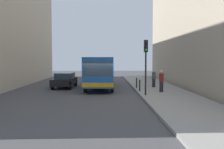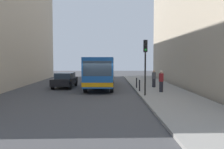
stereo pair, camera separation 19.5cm
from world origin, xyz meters
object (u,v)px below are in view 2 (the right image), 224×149
object	(u,v)px
pedestrian_near_signal	(161,81)
pedestrian_mid_sidewalk	(154,79)
car_beside_bus	(65,80)
car_behind_bus	(100,73)
traffic_light	(145,57)
bollard_near	(140,85)
bollard_mid	(137,83)
bus	(101,70)

from	to	relation	value
pedestrian_near_signal	pedestrian_mid_sidewalk	xyz separation A→B (m)	(0.05, 3.62, -0.07)
car_beside_bus	pedestrian_near_signal	world-z (taller)	pedestrian_near_signal
car_behind_bus	traffic_light	world-z (taller)	traffic_light
traffic_light	bollard_near	world-z (taller)	traffic_light
bollard_mid	pedestrian_mid_sidewalk	distance (m)	1.87
bus	bollard_mid	bearing A→B (deg)	151.10
traffic_light	pedestrian_mid_sidewalk	world-z (taller)	traffic_light
bus	car_behind_bus	xyz separation A→B (m)	(-0.44, 11.74, -0.94)
bollard_near	car_beside_bus	bearing A→B (deg)	150.27
car_beside_bus	bus	bearing A→B (deg)	-171.49
bus	traffic_light	size ratio (longest dim) A/B	2.70
bus	bollard_near	size ratio (longest dim) A/B	11.66
bollard_near	pedestrian_mid_sidewalk	xyz separation A→B (m)	(1.73, 2.95, 0.34)
car_beside_bus	pedestrian_mid_sidewalk	xyz separation A→B (m)	(8.70, -1.03, 0.18)
pedestrian_near_signal	pedestrian_mid_sidewalk	size ratio (longest dim) A/B	1.08
traffic_light	pedestrian_mid_sidewalk	size ratio (longest dim) A/B	2.50
bollard_near	pedestrian_near_signal	bearing A→B (deg)	-21.57
bollard_near	pedestrian_near_signal	distance (m)	1.86
bus	bollard_near	bearing A→B (deg)	129.44
traffic_light	bollard_mid	bearing A→B (deg)	91.17
bus	pedestrian_mid_sidewalk	world-z (taller)	bus
traffic_light	bollard_near	size ratio (longest dim) A/B	4.32
bus	car_beside_bus	bearing A→B (deg)	6.45
pedestrian_mid_sidewalk	bollard_near	bearing A→B (deg)	59.14
bollard_near	traffic_light	bearing A→B (deg)	-87.78
traffic_light	pedestrian_near_signal	distance (m)	3.17
bus	pedestrian_near_signal	distance (m)	7.13
bus	bollard_near	distance (m)	5.58
car_beside_bus	traffic_light	world-z (taller)	traffic_light
bollard_mid	pedestrian_mid_sidewalk	world-z (taller)	pedestrian_mid_sidewalk
traffic_light	pedestrian_near_signal	size ratio (longest dim) A/B	2.33
car_behind_bus	bollard_mid	size ratio (longest dim) A/B	4.67
car_behind_bus	pedestrian_near_signal	distance (m)	17.59
car_beside_bus	bollard_mid	distance (m)	7.16
bollard_near	pedestrian_mid_sidewalk	distance (m)	3.44
car_beside_bus	bollard_near	distance (m)	8.02
car_behind_bus	car_beside_bus	bearing A→B (deg)	74.24
traffic_light	car_behind_bus	bearing A→B (deg)	101.88
bus	car_behind_bus	distance (m)	11.79
bus	pedestrian_near_signal	size ratio (longest dim) A/B	6.28
pedestrian_mid_sidewalk	pedestrian_near_signal	bearing A→B (deg)	88.84
car_beside_bus	traffic_light	xyz separation A→B (m)	(7.06, -6.55, 2.22)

